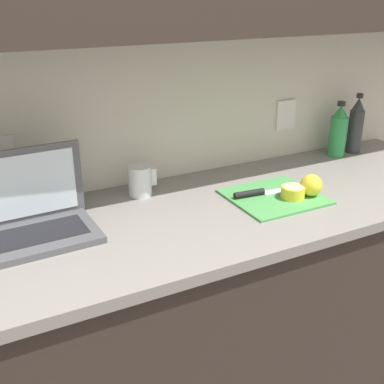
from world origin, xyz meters
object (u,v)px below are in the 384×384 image
object	(u,v)px
lemon_half_cut	(293,192)
bottle_green_soda	(338,131)
knife	(258,193)
measuring_cup	(140,181)
lemon_whole_beside	(311,185)
laptop	(31,216)
bottle_oil_tall	(356,126)
cutting_board	(274,197)

from	to	relation	value
lemon_half_cut	bottle_green_soda	distance (m)	0.55
knife	measuring_cup	bearing A→B (deg)	155.25
lemon_whole_beside	bottle_green_soda	world-z (taller)	bottle_green_soda
laptop	bottle_oil_tall	world-z (taller)	bottle_oil_tall
cutting_board	knife	world-z (taller)	knife
cutting_board	lemon_half_cut	size ratio (longest dim) A/B	3.78
knife	lemon_whole_beside	xyz separation A→B (m)	(0.16, -0.08, 0.03)
cutting_board	lemon_whole_beside	size ratio (longest dim) A/B	4.03
lemon_half_cut	measuring_cup	xyz separation A→B (m)	(-0.44, 0.28, 0.02)
knife	measuring_cup	size ratio (longest dim) A/B	2.67
knife	bottle_green_soda	xyz separation A→B (m)	(0.55, 0.22, 0.09)
lemon_half_cut	lemon_whole_beside	world-z (taller)	lemon_whole_beside
bottle_oil_tall	knife	bearing A→B (deg)	-161.37
cutting_board	measuring_cup	bearing A→B (deg)	149.33
laptop	lemon_half_cut	distance (m)	0.84
laptop	bottle_oil_tall	xyz separation A→B (m)	(1.38, 0.14, 0.06)
cutting_board	bottle_green_soda	distance (m)	0.57
lemon_half_cut	lemon_whole_beside	xyz separation A→B (m)	(0.07, -0.01, 0.02)
cutting_board	bottle_green_soda	world-z (taller)	bottle_green_soda
measuring_cup	lemon_half_cut	bearing A→B (deg)	-32.16
measuring_cup	lemon_whole_beside	bearing A→B (deg)	-29.61
lemon_half_cut	measuring_cup	distance (m)	0.52
knife	bottle_green_soda	bearing A→B (deg)	27.05
laptop	knife	size ratio (longest dim) A/B	1.26
lemon_half_cut	bottle_green_soda	size ratio (longest dim) A/B	0.34
lemon_whole_beside	bottle_green_soda	size ratio (longest dim) A/B	0.32
laptop	knife	distance (m)	0.74
laptop	lemon_half_cut	size ratio (longest dim) A/B	4.42
cutting_board	knife	distance (m)	0.06
knife	lemon_whole_beside	bearing A→B (deg)	-22.96
bottle_oil_tall	bottle_green_soda	bearing A→B (deg)	180.00
bottle_green_soda	measuring_cup	size ratio (longest dim) A/B	2.21
laptop	cutting_board	bearing A→B (deg)	-9.90
bottle_green_soda	bottle_oil_tall	size ratio (longest dim) A/B	0.91
laptop	cutting_board	size ratio (longest dim) A/B	1.17
lemon_half_cut	bottle_oil_tall	size ratio (longest dim) A/B	0.31
cutting_board	bottle_oil_tall	distance (m)	0.66
knife	bottle_oil_tall	size ratio (longest dim) A/B	1.10
bottle_oil_tall	measuring_cup	world-z (taller)	bottle_oil_tall
knife	lemon_half_cut	size ratio (longest dim) A/B	3.51
lemon_half_cut	laptop	bearing A→B (deg)	169.53
lemon_half_cut	cutting_board	bearing A→B (deg)	136.61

